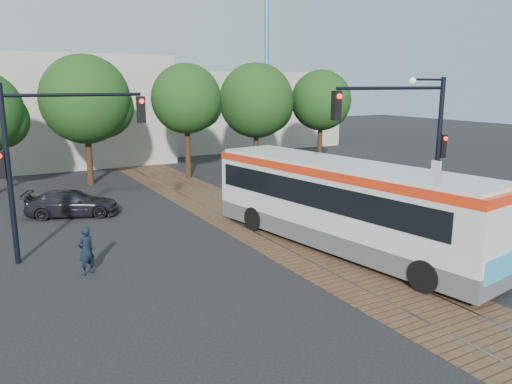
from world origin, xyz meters
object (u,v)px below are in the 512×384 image
traffic_island (429,230)px  officer (86,251)px  signal_pole_main (416,134)px  signal_pole_left (44,148)px  city_bus (342,201)px  parked_car (72,203)px

traffic_island → officer: (-12.46, 2.72, 0.46)m
traffic_island → signal_pole_main: signal_pole_main is taller
traffic_island → signal_pole_left: (-13.19, 4.89, 3.54)m
traffic_island → signal_pole_left: 14.50m
signal_pole_main → officer: bearing=167.1°
city_bus → signal_pole_main: signal_pole_main is taller
traffic_island → parked_car: bearing=137.8°
signal_pole_main → signal_pole_left: 13.14m
city_bus → signal_pole_left: 10.52m
officer → parked_car: officer is taller
traffic_island → signal_pole_left: bearing=159.6°
signal_pole_left → officer: signal_pole_left is taller
signal_pole_left → city_bus: bearing=-23.0°
signal_pole_left → officer: (0.73, -2.17, -3.08)m
traffic_island → parked_car: parked_car is taller
signal_pole_left → parked_car: 6.68m
signal_pole_main → officer: signal_pole_main is taller
city_bus → officer: 9.01m
city_bus → parked_car: size_ratio=2.96×
signal_pole_left → traffic_island: bearing=-20.4°
traffic_island → signal_pole_main: bearing=174.6°
city_bus → traffic_island: bearing=-22.1°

